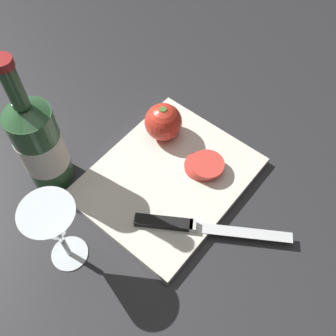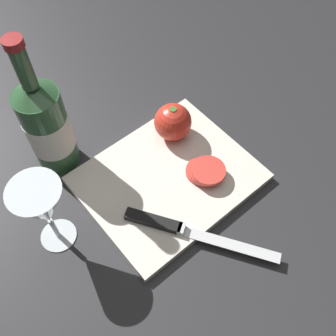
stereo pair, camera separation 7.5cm
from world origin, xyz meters
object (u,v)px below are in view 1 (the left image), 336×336
wine_glass (55,228)px  tomato_slice_stack_near (204,165)px  wine_bottle (40,144)px  knife (179,225)px  whole_tomato (163,122)px

wine_glass → tomato_slice_stack_near: bearing=164.1°
wine_bottle → knife: wine_bottle is taller
wine_glass → knife: bearing=142.7°
whole_tomato → tomato_slice_stack_near: 0.12m
wine_glass → tomato_slice_stack_near: wine_glass is taller
whole_tomato → tomato_slice_stack_near: (0.02, 0.12, -0.03)m
wine_glass → knife: (-0.16, 0.12, -0.09)m
wine_bottle → tomato_slice_stack_near: wine_bottle is taller
wine_bottle → whole_tomato: size_ratio=3.88×
wine_bottle → tomato_slice_stack_near: (-0.20, 0.23, -0.08)m
wine_glass → whole_tomato: (-0.31, -0.04, -0.06)m
whole_tomato → tomato_slice_stack_near: bearing=81.9°
wine_bottle → tomato_slice_stack_near: bearing=130.5°
wine_bottle → whole_tomato: wine_bottle is taller
wine_glass → knife: wine_glass is taller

